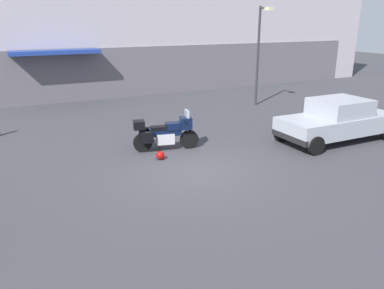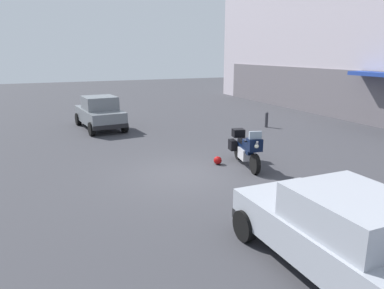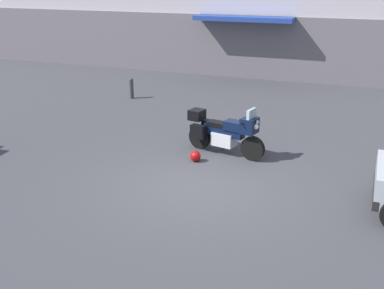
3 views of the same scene
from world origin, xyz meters
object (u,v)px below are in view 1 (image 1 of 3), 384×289
streetlamp_curbside (260,47)px  motorcycle (165,133)px  helmet (160,155)px  car_sedan_far (338,120)px

streetlamp_curbside → motorcycle: bearing=-147.5°
helmet → car_sedan_far: size_ratio=0.06×
motorcycle → helmet: (-0.51, -0.80, -0.48)m
helmet → streetlamp_curbside: size_ratio=0.06×
helmet → streetlamp_curbside: bearing=35.0°
car_sedan_far → streetlamp_curbside: 6.72m
motorcycle → car_sedan_far: size_ratio=0.49×
car_sedan_far → helmet: bearing=171.1°
motorcycle → streetlamp_curbside: size_ratio=0.46×
helmet → streetlamp_curbside: 9.63m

